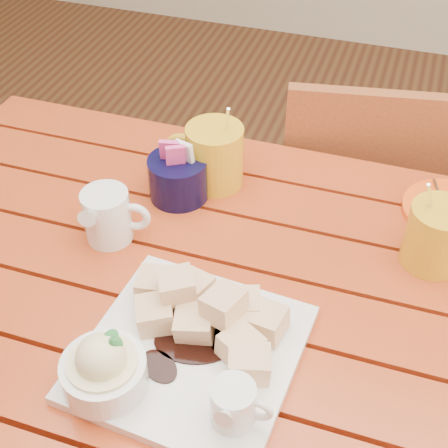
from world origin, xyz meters
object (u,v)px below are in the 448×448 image
(dessert_plate, at_px, (175,349))
(chair_far, at_px, (367,214))
(coffee_mug_left, at_px, (213,155))
(coffee_mug_right, at_px, (438,236))
(table, at_px, (215,335))

(dessert_plate, xyz_separation_m, chair_far, (0.19, 0.71, -0.30))
(coffee_mug_left, height_order, coffee_mug_right, coffee_mug_left)
(table, relative_size, coffee_mug_left, 7.15)
(coffee_mug_right, distance_m, chair_far, 0.53)
(coffee_mug_right, height_order, chair_far, coffee_mug_right)
(dessert_plate, relative_size, chair_far, 0.34)
(chair_far, bearing_deg, coffee_mug_right, 96.32)
(coffee_mug_right, relative_size, chair_far, 0.18)
(coffee_mug_left, relative_size, coffee_mug_right, 1.09)
(coffee_mug_right, xyz_separation_m, chair_far, (-0.12, 0.41, -0.32))
(coffee_mug_left, height_order, chair_far, coffee_mug_left)
(table, distance_m, coffee_mug_right, 0.38)
(table, distance_m, dessert_plate, 0.20)
(table, xyz_separation_m, coffee_mug_right, (0.30, 0.16, 0.16))
(coffee_mug_left, distance_m, coffee_mug_right, 0.40)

